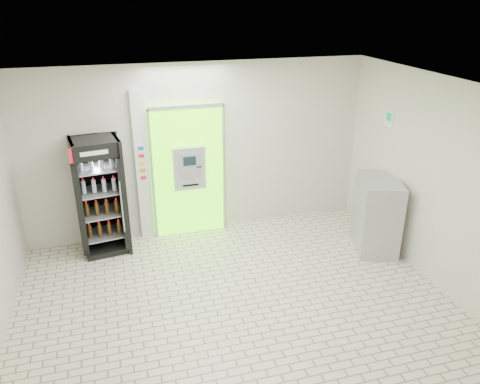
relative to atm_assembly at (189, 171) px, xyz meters
name	(u,v)px	position (x,y,z in m)	size (l,w,h in m)	color
ground	(237,307)	(0.20, -2.41, -1.17)	(6.00, 6.00, 0.00)	beige
room_shell	(237,184)	(0.20, -2.41, 0.67)	(6.00, 6.00, 6.00)	beige
atm_assembly	(189,171)	(0.00, 0.00, 0.00)	(1.30, 0.24, 2.33)	#59EE0A
pillar	(142,167)	(-0.78, 0.04, 0.13)	(0.22, 0.11, 2.60)	silver
beverage_cooler	(101,198)	(-1.50, -0.24, -0.24)	(0.82, 0.77, 1.94)	black
steel_cabinet	(377,215)	(2.88, -1.46, -0.55)	(0.90, 1.08, 1.25)	#A4A6AC
exit_sign	(389,118)	(3.19, -1.01, 0.95)	(0.02, 0.22, 0.26)	white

